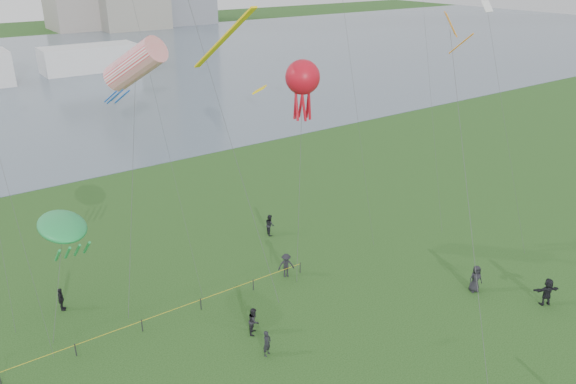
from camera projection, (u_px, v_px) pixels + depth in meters
lake at (13, 78)px, 105.18m from camera, size 400.00×120.00×0.08m
pavilion_right at (90, 58)px, 110.09m from camera, size 18.00×7.00×5.00m
fence at (36, 362)px, 31.04m from camera, size 24.07×0.07×1.05m
spectator_a at (254, 321)px, 34.01m from camera, size 1.07×1.08×1.76m
spectator_b at (286, 265)px, 40.02m from camera, size 1.35×1.09×1.82m
spectator_c at (61, 299)px, 36.26m from camera, size 0.75×1.02×1.60m
spectator_d at (476, 279)px, 38.25m from camera, size 1.11×0.90×1.95m
spectator_e at (547, 292)px, 36.77m from camera, size 1.86×1.30×1.94m
spectator_f at (267, 343)px, 32.15m from camera, size 0.70×0.58×1.62m
spectator_g at (270, 225)px, 46.09m from camera, size 0.89×1.02×1.77m
kite_windsock at (135, 65)px, 35.68m from camera, size 5.84×7.51×16.82m
kite_creature at (62, 226)px, 33.35m from camera, size 3.35×4.90×6.94m
kite_octopus at (303, 78)px, 37.40m from camera, size 3.43×3.76×14.99m
kite_delta at (453, 41)px, 32.23m from camera, size 5.64×9.94×18.32m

